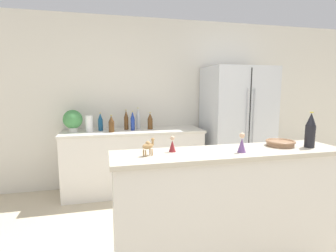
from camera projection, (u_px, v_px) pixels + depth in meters
wall_back at (158, 103)px, 4.13m from camera, size 8.00×0.06×2.55m
back_counter at (134, 161)px, 3.83m from camera, size 1.99×0.63×0.91m
refrigerator at (236, 127)px, 4.05m from camera, size 0.96×0.77×1.82m
bar_counter at (228, 211)px, 2.12m from camera, size 1.85×0.45×1.01m
potted_plant at (73, 120)px, 3.59m from camera, size 0.26×0.26×0.30m
paper_towel_roll at (89, 124)px, 3.61m from camera, size 0.10×0.10×0.22m
back_bottle_0 at (150, 121)px, 3.84m from camera, size 0.07×0.07×0.25m
back_bottle_1 at (100, 122)px, 3.70m from camera, size 0.07×0.07×0.26m
back_bottle_2 at (111, 124)px, 3.58m from camera, size 0.08×0.08×0.23m
back_bottle_3 at (126, 120)px, 3.79m from camera, size 0.06×0.06×0.29m
back_bottle_4 at (133, 121)px, 3.73m from camera, size 0.06×0.06×0.28m
back_bottle_5 at (138, 119)px, 3.85m from camera, size 0.06×0.06×0.32m
wine_bottle at (310, 130)px, 2.14m from camera, size 0.08×0.08×0.29m
fruit_bowl at (280, 143)px, 2.20m from camera, size 0.24×0.24×0.05m
camel_figurine at (148, 146)px, 1.88m from camera, size 0.10×0.08×0.13m
wise_man_figurine_blue at (242, 144)px, 1.98m from camera, size 0.06×0.06×0.15m
wise_man_figurine_crimson at (172, 145)px, 2.00m from camera, size 0.05×0.05×0.12m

